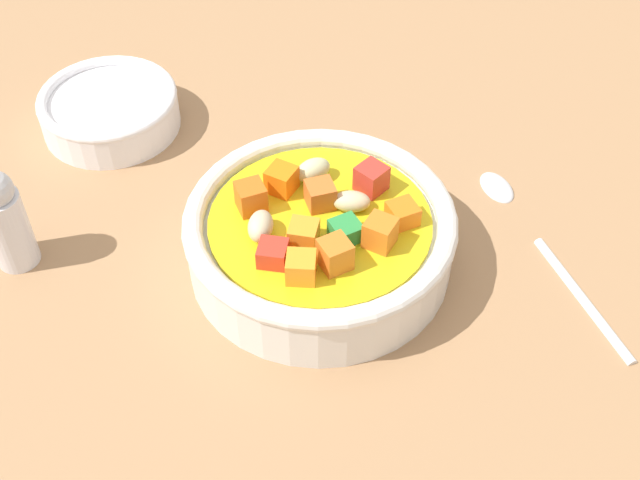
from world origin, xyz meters
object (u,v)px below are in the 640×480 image
at_px(soup_bowl_main, 320,235).
at_px(pepper_shaker, 6,216).
at_px(spoon, 532,228).
at_px(side_bowl_small, 110,109).

bearing_deg(soup_bowl_main, pepper_shaker, -90.91).
xyz_separation_m(soup_bowl_main, spoon, (-0.03, 0.15, -0.02)).
bearing_deg(spoon, soup_bowl_main, 80.04).
distance_m(soup_bowl_main, spoon, 0.16).
relative_size(side_bowl_small, pepper_shaker, 1.41).
bearing_deg(side_bowl_small, soup_bowl_main, 49.22).
height_order(side_bowl_small, pepper_shaker, pepper_shaker).
xyz_separation_m(side_bowl_small, pepper_shaker, (0.14, -0.04, 0.02)).
bearing_deg(soup_bowl_main, side_bowl_small, -130.78).
bearing_deg(pepper_shaker, soup_bowl_main, 89.09).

